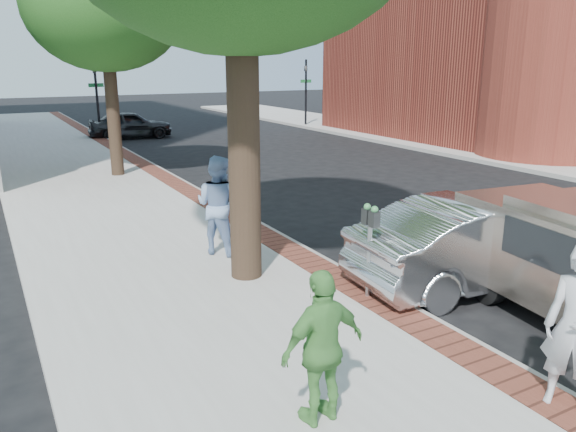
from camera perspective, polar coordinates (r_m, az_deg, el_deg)
ground at (r=8.49m, az=5.04°, el=-10.33°), size 120.00×120.00×0.00m
sidewalk at (r=15.03m, az=-17.23°, el=0.83°), size 5.00×60.00×0.15m
brick_strip at (r=15.57m, az=-9.34°, el=2.13°), size 0.60×60.00×0.01m
curb at (r=15.71m, az=-8.13°, el=1.99°), size 0.10×60.00×0.15m
sidewalk_far at (r=23.92m, az=23.64°, el=5.46°), size 5.00×60.00×0.15m
signal_near at (r=28.83m, az=-18.87°, el=11.77°), size 0.70×0.15×3.80m
signal_far at (r=32.97m, az=1.83°, el=12.93°), size 0.70×0.15×3.80m
tree_far at (r=18.78m, az=-18.16°, el=19.64°), size 4.80×4.80×7.14m
parking_meter at (r=8.56m, az=8.33°, el=-1.57°), size 0.12×0.32×1.47m
person_officer at (r=10.60m, az=-7.09°, el=1.12°), size 1.11×1.15×1.87m
person_green at (r=5.69m, az=3.57°, el=-13.19°), size 0.97×0.46×1.62m
sedan_silver at (r=9.97m, az=18.88°, el=-2.55°), size 4.64×1.91×1.50m
bg_car at (r=29.12m, az=-15.73°, el=8.94°), size 4.13×2.00×1.36m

